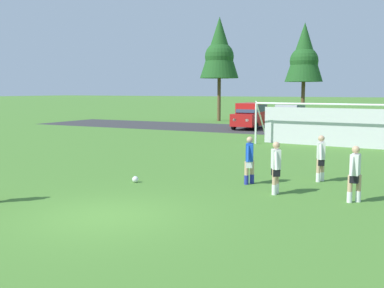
% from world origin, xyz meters
% --- Properties ---
extents(ground_plane, '(400.00, 400.00, 0.00)m').
position_xyz_m(ground_plane, '(0.00, 15.00, 0.00)').
color(ground_plane, '#477A2D').
extents(parking_lot_strip, '(52.00, 8.40, 0.01)m').
position_xyz_m(parking_lot_strip, '(0.00, 26.62, 0.00)').
color(parking_lot_strip, '#333335').
rests_on(parking_lot_strip, ground).
extents(soccer_ball, '(0.22, 0.22, 0.22)m').
position_xyz_m(soccer_ball, '(-1.77, 3.91, 0.11)').
color(soccer_ball, white).
rests_on(soccer_ball, ground).
extents(soccer_goal, '(7.52, 2.38, 2.57)m').
position_xyz_m(soccer_goal, '(1.80, 17.47, 1.29)').
color(soccer_goal, white).
rests_on(soccer_goal, ground).
extents(player_striker_near, '(0.36, 0.74, 1.64)m').
position_xyz_m(player_striker_near, '(3.94, 7.08, 0.82)').
color(player_striker_near, tan).
rests_on(player_striker_near, ground).
extents(player_midfield_center, '(0.34, 0.75, 1.64)m').
position_xyz_m(player_midfield_center, '(1.86, 5.51, 0.82)').
color(player_midfield_center, tan).
rests_on(player_midfield_center, ground).
extents(player_winger_left, '(0.39, 0.72, 1.64)m').
position_xyz_m(player_winger_left, '(3.12, 4.43, 0.82)').
color(player_winger_left, tan).
rests_on(player_winger_left, ground).
extents(player_winger_right, '(0.36, 0.73, 1.64)m').
position_xyz_m(player_winger_right, '(5.44, 4.46, 0.82)').
color(player_winger_right, tan).
rests_on(player_winger_right, ground).
extents(parked_car_slot_far_left, '(2.15, 4.61, 2.16)m').
position_xyz_m(parked_car_slot_far_left, '(-5.80, 26.82, 1.11)').
color(parked_car_slot_far_left, red).
rests_on(parked_car_slot_far_left, ground).
extents(parked_car_slot_left, '(2.19, 4.62, 2.16)m').
position_xyz_m(parked_car_slot_left, '(-2.68, 27.42, 1.11)').
color(parked_car_slot_left, '#B2B2BC').
rests_on(parked_car_slot_left, ground).
extents(parked_car_slot_center_left, '(2.15, 4.26, 1.72)m').
position_xyz_m(parked_car_slot_center_left, '(0.60, 26.51, 0.88)').
color(parked_car_slot_center_left, silver).
rests_on(parked_car_slot_center_left, ground).
extents(parked_car_slot_center, '(2.27, 4.32, 1.72)m').
position_xyz_m(parked_car_slot_center, '(3.07, 26.66, 0.88)').
color(parked_car_slot_center, '#194C2D').
rests_on(parked_car_slot_center, ground).
extents(tree_left_edge, '(4.03, 4.03, 10.74)m').
position_xyz_m(tree_left_edge, '(-12.19, 34.64, 7.38)').
color(tree_left_edge, brown).
rests_on(tree_left_edge, ground).
extents(tree_mid_left, '(3.64, 3.64, 9.70)m').
position_xyz_m(tree_mid_left, '(-3.59, 35.44, 6.66)').
color(tree_mid_left, brown).
rests_on(tree_mid_left, ground).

